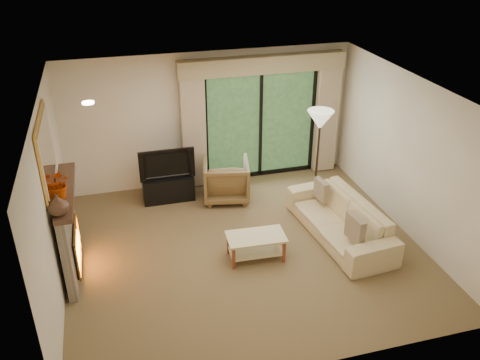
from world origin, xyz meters
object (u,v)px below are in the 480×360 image
object	(u,v)px
armchair	(226,180)
coffee_table	(256,247)
media_console	(168,188)
sofa	(340,219)

from	to	relation	value
armchair	coffee_table	size ratio (longest dim) A/B	0.95
media_console	sofa	distance (m)	3.24
sofa	coffee_table	size ratio (longest dim) A/B	2.51
media_console	armchair	bearing A→B (deg)	-13.57
armchair	sofa	xyz separation A→B (m)	(1.50, -1.74, -0.06)
media_console	sofa	size ratio (longest dim) A/B	0.42
media_console	armchair	world-z (taller)	armchair
media_console	coffee_table	world-z (taller)	media_console
sofa	armchair	bearing A→B (deg)	-144.40
armchair	sofa	size ratio (longest dim) A/B	0.38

